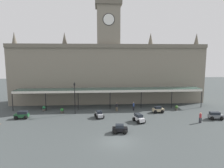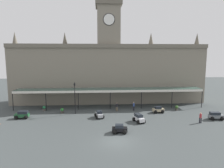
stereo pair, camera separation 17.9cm
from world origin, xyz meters
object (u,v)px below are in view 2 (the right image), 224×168
car_green_estate (22,115)px  pedestrian_near_entrance (201,117)px  victorian_lamppost (75,95)px  planter_near_kerb (177,108)px  car_white_estate (139,119)px  pedestrian_crossing_forecourt (117,106)px  car_grey_estate (216,116)px  planter_by_canopy (44,108)px  car_beige_sedan (158,110)px  pedestrian_beside_cars (134,106)px  planter_forecourt_centre (62,111)px  car_black_sedan (120,129)px  car_silver_sedan (99,115)px

car_green_estate → pedestrian_near_entrance: pedestrian_near_entrance is taller
victorian_lamppost → planter_near_kerb: size_ratio=5.98×
car_white_estate → pedestrian_crossing_forecourt: bearing=114.4°
victorian_lamppost → car_grey_estate: bearing=-11.6°
pedestrian_near_entrance → planter_by_canopy: pedestrian_near_entrance is taller
car_beige_sedan → car_grey_estate: (8.25, -4.47, 0.06)m
car_grey_estate → pedestrian_beside_cars: 13.98m
planter_near_kerb → car_beige_sedan: bearing=-161.8°
planter_forecourt_centre → planter_near_kerb: 21.52m
car_grey_estate → pedestrian_beside_cars: pedestrian_beside_cars is taller
car_black_sedan → planter_forecourt_centre: 13.81m
car_black_sedan → car_white_estate: bearing=51.0°
car_beige_sedan → victorian_lamppost: victorian_lamppost is taller
car_beige_sedan → planter_by_canopy: (-21.23, 2.59, -0.01)m
car_green_estate → car_grey_estate: bearing=-4.7°
car_grey_estate → pedestrian_near_entrance: 3.67m
pedestrian_near_entrance → victorian_lamppost: bearing=162.6°
car_grey_estate → planter_near_kerb: car_grey_estate is taller
pedestrian_near_entrance → pedestrian_crossing_forecourt: 14.46m
planter_near_kerb → planter_by_canopy: bearing=177.1°
car_silver_sedan → pedestrian_near_entrance: bearing=-13.1°
car_green_estate → pedestrian_crossing_forecourt: (16.17, 3.38, 0.34)m
pedestrian_beside_cars → planter_by_canopy: pedestrian_beside_cars is taller
car_green_estate → car_beige_sedan: bearing=4.5°
car_silver_sedan → car_grey_estate: bearing=-6.6°
car_white_estate → car_silver_sedan: bearing=157.4°
victorian_lamppost → car_black_sedan: bearing=-53.4°
pedestrian_beside_cars → victorian_lamppost: 11.30m
planter_near_kerb → pedestrian_near_entrance: bearing=-82.7°
car_green_estate → victorian_lamppost: victorian_lamppost is taller
pedestrian_crossing_forecourt → victorian_lamppost: size_ratio=0.29×
car_green_estate → car_black_sedan: (15.59, -7.33, -0.06)m
pedestrian_near_entrance → car_white_estate: bearing=173.6°
pedestrian_beside_cars → car_white_estate: bearing=-93.0°
car_black_sedan → pedestrian_beside_cars: (3.84, 11.02, 0.41)m
car_grey_estate → planter_by_canopy: (-29.48, 7.07, -0.07)m
car_black_sedan → planter_near_kerb: (12.03, 10.49, -0.01)m
car_silver_sedan → planter_by_canopy: 11.51m
car_black_sedan → pedestrian_near_entrance: (12.96, 3.25, 0.41)m
car_white_estate → pedestrian_crossing_forecourt: (-2.91, 6.41, 0.34)m
car_green_estate → car_white_estate: (19.08, -3.02, 0.00)m
car_silver_sedan → planter_near_kerb: car_silver_sedan is taller
planter_by_canopy → victorian_lamppost: bearing=-20.3°
pedestrian_beside_cars → victorian_lamppost: bearing=-172.1°
planter_by_canopy → car_beige_sedan: bearing=-7.0°
car_black_sedan → planter_near_kerb: car_black_sedan is taller
car_white_estate → victorian_lamppost: (-10.55, 5.20, 2.94)m
car_silver_sedan → car_grey_estate: size_ratio=0.94×
car_black_sedan → victorian_lamppost: size_ratio=0.37×
car_grey_estate → planter_forecourt_centre: (-25.80, 5.32, -0.07)m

